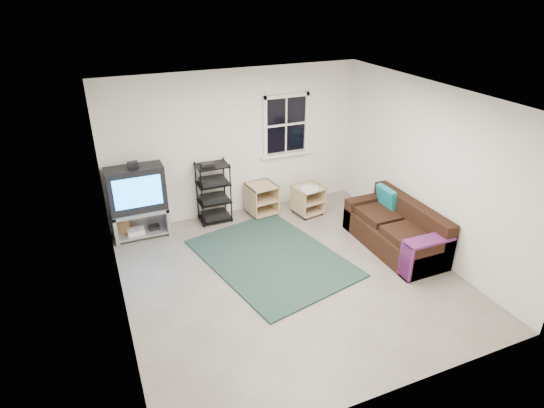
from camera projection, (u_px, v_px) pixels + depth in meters
name	position (u px, v px, depth m)	size (l,w,h in m)	color
room	(286.00, 129.00, 8.20)	(4.60, 4.62, 4.60)	slate
tv_unit	(137.00, 196.00, 7.39)	(0.90, 0.45, 1.33)	#94939B
av_rack	(214.00, 196.00, 7.97)	(0.55, 0.40, 1.10)	black
side_table_left	(261.00, 198.00, 8.31)	(0.54, 0.54, 0.58)	tan
side_table_right	(307.00, 198.00, 8.31)	(0.55, 0.55, 0.56)	tan
sofa	(397.00, 231.00, 7.24)	(0.80, 1.81, 0.83)	black
shag_rug	(272.00, 258.00, 7.06)	(1.79, 2.46, 0.03)	#2F2315
paper_bag	(121.00, 225.00, 7.61)	(0.27, 0.17, 0.39)	olive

